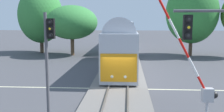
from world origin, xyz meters
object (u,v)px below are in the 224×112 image
oak_far_right (192,13)px  commuter_train (123,37)px  pine_left_background (41,15)px  crossing_gate_near (202,83)px  oak_behind_train (72,22)px  traffic_signal_median (49,50)px

oak_far_right → commuter_train: bearing=-174.2°
pine_left_background → commuter_train: bearing=-12.8°
crossing_gate_near → oak_behind_train: size_ratio=0.84×
traffic_signal_median → commuter_train: bearing=82.5°
commuter_train → oak_far_right: bearing=5.8°
commuter_train → oak_far_right: 10.59m
oak_far_right → crossing_gate_near: bearing=-102.2°
oak_far_right → oak_behind_train: (-17.55, -0.73, -1.42)m
oak_far_right → traffic_signal_median: bearing=-117.2°
commuter_train → pine_left_background: (-13.23, 3.00, 3.20)m
commuter_train → crossing_gate_near: bearing=-79.5°
pine_left_background → traffic_signal_median: bearing=-70.2°
pine_left_background → oak_far_right: 23.25m
commuter_train → pine_left_background: 13.94m
traffic_signal_median → oak_behind_train: 25.38m
oak_behind_train → pine_left_background: bearing=154.2°
traffic_signal_median → oak_behind_train: size_ratio=0.74×
crossing_gate_near → traffic_signal_median: crossing_gate_near is taller
commuter_train → crossing_gate_near: 24.58m
crossing_gate_near → traffic_signal_median: (-7.73, -0.54, 1.72)m
commuter_train → oak_far_right: size_ratio=3.65×
crossing_gate_near → oak_far_right: (5.46, 25.17, 4.26)m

